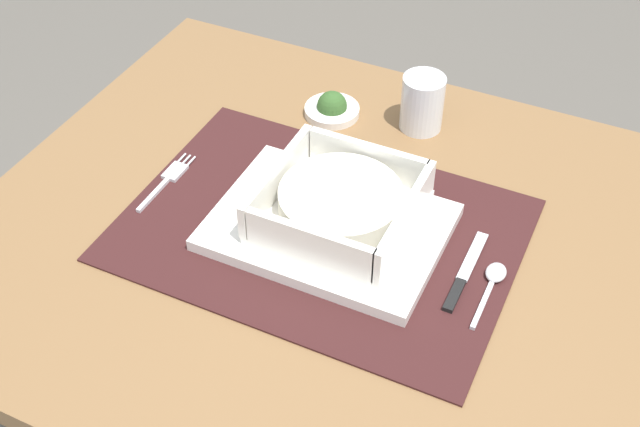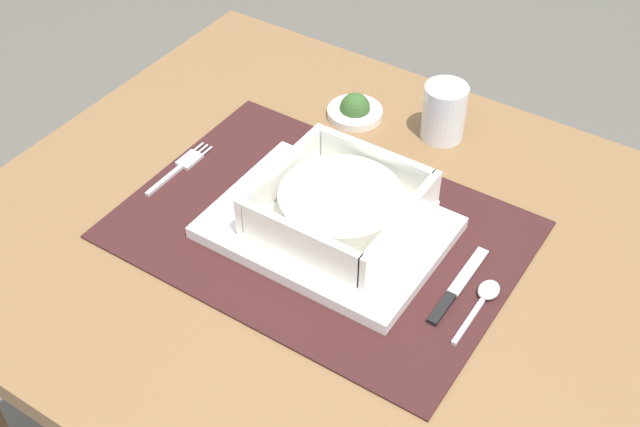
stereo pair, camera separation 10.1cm
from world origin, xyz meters
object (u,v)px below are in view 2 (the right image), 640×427
Objects in this scene: porridge_bowl at (339,207)px; condiment_saucer at (355,110)px; fork at (183,165)px; butter_knife at (455,290)px; spoon at (485,296)px; dining_table at (334,295)px; drinking_glass at (444,115)px.

porridge_bowl reaches higher than condiment_saucer.
butter_knife reaches higher than fork.
fork is 1.56× the size of condiment_saucer.
spoon is 1.32× the size of condiment_saucer.
dining_table is 6.63× the size of butter_knife.
drinking_glass reaches higher than dining_table.
fork is 0.27m from condiment_saucer.
fork is at bearing 179.96° from dining_table.
porridge_bowl is 0.20m from spoon.
drinking_glass is at bearing 40.43° from fork.
fork is at bearing -175.53° from spoon.
spoon is (0.44, 0.01, 0.00)m from fork.
condiment_saucer is at bearing -167.65° from drinking_glass.
condiment_saucer reaches higher than fork.
butter_knife is at bearing -0.72° from dining_table.
porridge_bowl is at bearing 99.14° from dining_table.
drinking_glass is at bearing 86.59° from dining_table.
spoon reaches higher than fork.
condiment_saucer is at bearing 141.02° from butter_knife.
dining_table is 0.28m from condiment_saucer.
dining_table is 0.30m from drinking_glass.
condiment_saucer is at bearing 116.71° from porridge_bowl.
drinking_glass is (-0.15, 0.26, 0.03)m from butter_knife.
spoon is at bearing -3.49° from fork.
butter_knife is at bearing -4.41° from porridge_bowl.
butter_knife is 0.36m from condiment_saucer.
drinking_glass is (0.02, 0.26, 0.14)m from dining_table.
porridge_bowl is 0.25m from fork.
dining_table is at bearing -4.31° from fork.
spoon is 0.03m from butter_knife.
porridge_bowl is 1.69× the size of spoon.
spoon is at bearing 14.82° from butter_knife.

